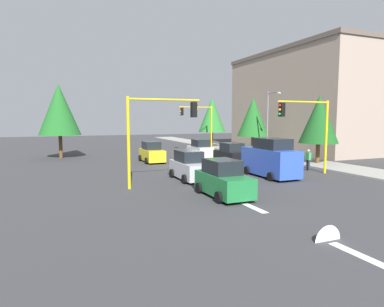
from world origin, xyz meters
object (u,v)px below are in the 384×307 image
Objects in this scene: street_lamp_curbside at (270,117)px; car_black at (231,155)px; traffic_signal_near_right at (159,123)px; tree_roadside_far at (212,115)px; car_silver at (190,167)px; car_white at (200,150)px; delivery_van_blue at (270,159)px; car_yellow at (152,153)px; pedestrian_crossing at (308,159)px; tree_opposite_side at (59,110)px; car_green at (223,180)px; traffic_signal_far_left at (199,119)px; traffic_signal_near_left at (307,122)px; tree_roadside_mid at (253,117)px; tree_roadside_near at (319,119)px.

street_lamp_curbside is 7.32m from car_black.
traffic_signal_near_right is 0.78× the size of street_lamp_curbside.
tree_roadside_far is (-14.39, 0.30, 0.33)m from street_lamp_curbside.
car_silver and car_white have the same top height.
street_lamp_curbside is at bearing 145.14° from delivery_van_blue.
tree_roadside_far reaches higher than car_black.
car_yellow is at bearing -77.13° from car_white.
tree_opposite_side is at bearing -131.95° from pedestrian_crossing.
tree_roadside_far reaches higher than traffic_signal_near_right.
car_yellow is 1.00× the size of car_green.
traffic_signal_far_left is 1.05× the size of traffic_signal_near_left.
car_black and car_green have the same top height.
car_silver is at bearing -29.13° from tree_roadside_far.
pedestrian_crossing is (-1.58, 12.93, -2.95)m from traffic_signal_near_right.
car_silver is at bearing -101.60° from delivery_van_blue.
delivery_van_blue is (13.71, -7.29, -3.08)m from tree_roadside_mid.
tree_opposite_side is 24.92m from pedestrian_crossing.
tree_roadside_far is 13.72m from car_white.
traffic_signal_far_left is 0.81× the size of tree_roadside_far.
car_silver is (2.53, -13.56, -3.20)m from tree_roadside_near.
tree_roadside_near reaches higher than traffic_signal_far_left.
tree_opposite_side is 4.56× the size of pedestrian_crossing.
delivery_van_blue is at bearing 37.73° from tree_opposite_side.
tree_roadside_near reaches higher than car_green.
tree_opposite_side is 18.81m from car_silver.
traffic_signal_near_right is 5.40m from car_green.
traffic_signal_near_right is 8.76m from delivery_van_blue.
car_black is (10.93, 14.27, -4.19)m from tree_opposite_side.
tree_opposite_side is at bearing -83.18° from traffic_signal_far_left.
car_white is (-12.71, 8.33, -2.97)m from traffic_signal_near_right.
tree_roadside_mid is at bearing 99.98° from car_white.
tree_roadside_mid reaches higher than car_white.
traffic_signal_near_right is at bearing 16.52° from tree_opposite_side.
traffic_signal_near_left is 0.77× the size of tree_roadside_far.
delivery_van_blue is at bearing -8.67° from traffic_signal_far_left.
traffic_signal_far_left is 1.20× the size of delivery_van_blue.
tree_roadside_mid is (4.00, 21.00, -0.73)m from tree_opposite_side.
tree_roadside_far is 1.81× the size of car_yellow.
car_black is 1.04× the size of car_white.
pedestrian_crossing is at bearing 36.06° from car_black.
delivery_van_blue is 1.21× the size of car_silver.
traffic_signal_far_left is 16.70m from tree_roadside_near.
traffic_signal_near_right is 1.51× the size of car_white.
street_lamp_curbside is 1.87× the size of car_black.
car_silver reaches higher than pedestrian_crossing.
tree_roadside_far is at bearing -177.14° from tree_roadside_near.
traffic_signal_far_left is at bearing 159.38° from car_green.
traffic_signal_near_right is 16.65m from tree_roadside_near.
pedestrian_crossing is at bearing 46.11° from car_yellow.
traffic_signal_near_left is (20.00, -0.04, -0.17)m from traffic_signal_far_left.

